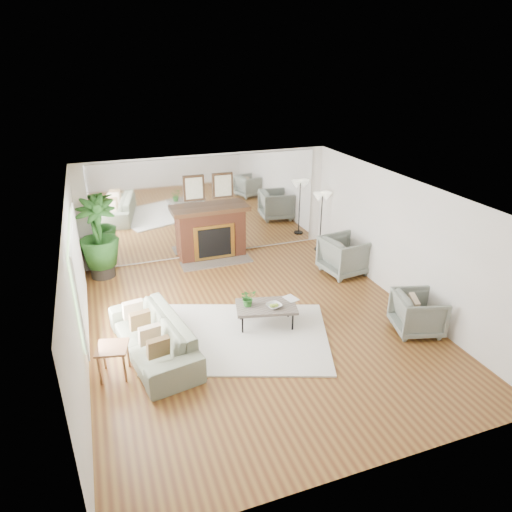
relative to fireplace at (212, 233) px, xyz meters
name	(u,v)px	position (x,y,z in m)	size (l,w,h in m)	color
ground	(259,324)	(0.00, -3.26, -0.66)	(7.00, 7.00, 0.00)	brown
wall_left	(77,291)	(-2.99, -3.26, 0.59)	(0.02, 7.00, 2.50)	silver
wall_right	(402,242)	(2.99, -3.26, 0.59)	(0.02, 7.00, 2.50)	silver
wall_back	(209,206)	(0.00, 0.23, 0.59)	(6.00, 0.02, 2.50)	silver
mirror_panel	(209,207)	(0.00, 0.21, 0.59)	(5.40, 0.04, 2.40)	silver
window_panel	(78,274)	(-2.96, -2.86, 0.69)	(0.04, 2.40, 1.50)	#B2E09E
fireplace	(212,233)	(0.00, 0.00, 0.00)	(1.85, 0.83, 2.05)	brown
area_rug	(240,336)	(-0.47, -3.54, -0.64)	(3.10, 2.21, 0.03)	silver
coffee_table	(266,307)	(0.11, -3.35, -0.26)	(1.20, 0.87, 0.43)	#62594D
sofa	(153,337)	(-1.95, -3.52, -0.33)	(2.27, 0.89, 0.66)	slate
armchair_back	(345,255)	(2.60, -1.85, -0.23)	(0.92, 0.95, 0.87)	gray
armchair_front	(418,313)	(2.60, -4.43, -0.29)	(0.80, 0.82, 0.75)	gray
side_table	(112,351)	(-2.61, -3.88, -0.22)	(0.56, 0.56, 0.53)	brown
potted_ficus	(98,236)	(-2.60, -0.16, 0.31)	(0.90, 0.90, 1.82)	black
floor_lamp	(322,201)	(2.70, -0.45, 0.63)	(0.49, 0.27, 1.51)	black
tabletop_plant	(248,298)	(-0.20, -3.25, -0.06)	(0.29, 0.25, 0.32)	#2A6A27
fruit_bowl	(274,306)	(0.22, -3.47, -0.19)	(0.26, 0.26, 0.07)	brown
book	(287,300)	(0.53, -3.32, -0.21)	(0.20, 0.28, 0.02)	brown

